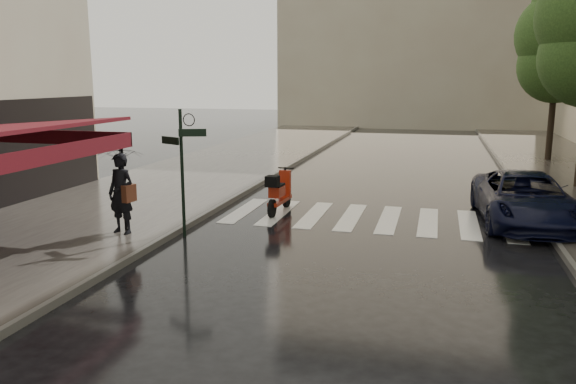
% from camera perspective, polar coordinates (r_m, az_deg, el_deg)
% --- Properties ---
extents(ground, '(120.00, 120.00, 0.00)m').
position_cam_1_polar(ground, '(10.97, -11.46, -9.03)').
color(ground, black).
rests_on(ground, ground).
extents(sidewalk_near, '(6.00, 60.00, 0.12)m').
position_cam_1_polar(sidewalk_near, '(23.37, -8.39, 2.09)').
color(sidewalk_near, '#38332D').
rests_on(sidewalk_near, ground).
extents(curb_near, '(0.12, 60.00, 0.16)m').
position_cam_1_polar(curb_near, '(22.35, -1.18, 1.82)').
color(curb_near, '#595651').
rests_on(curb_near, ground).
extents(curb_far, '(0.12, 60.00, 0.16)m').
position_cam_1_polar(curb_far, '(21.67, 22.06, 0.69)').
color(curb_far, '#595651').
rests_on(curb_far, ground).
extents(crosswalk, '(7.85, 3.20, 0.01)m').
position_cam_1_polar(crosswalk, '(15.73, 8.30, -2.64)').
color(crosswalk, silver).
rests_on(crosswalk, ground).
extents(signpost, '(1.17, 0.29, 3.10)m').
position_cam_1_polar(signpost, '(13.65, -10.70, 2.97)').
color(signpost, black).
rests_on(signpost, ground).
extents(tree_far, '(3.80, 3.80, 8.16)m').
position_cam_1_polar(tree_far, '(28.67, 25.78, 13.63)').
color(tree_far, black).
rests_on(tree_far, sidewalk_far).
extents(pedestrian_with_umbrella, '(1.35, 1.37, 2.60)m').
position_cam_1_polar(pedestrian_with_umbrella, '(13.91, -16.77, 2.89)').
color(pedestrian_with_umbrella, black).
rests_on(pedestrian_with_umbrella, sidewalk_near).
extents(scooter, '(0.49, 1.86, 1.22)m').
position_cam_1_polar(scooter, '(16.11, -0.93, -0.14)').
color(scooter, black).
rests_on(scooter, ground).
extents(parked_car, '(2.59, 5.04, 1.36)m').
position_cam_1_polar(parked_car, '(16.11, 22.93, -0.63)').
color(parked_car, black).
rests_on(parked_car, ground).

